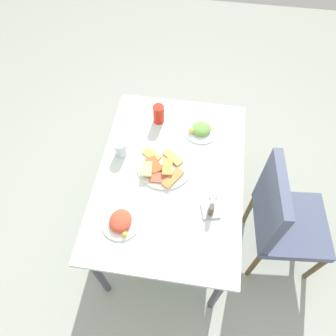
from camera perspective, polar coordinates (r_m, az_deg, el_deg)
ground_plane at (r=2.39m, az=0.31°, el=-10.01°), size 6.00×6.00×0.00m
dining_table at (r=1.83m, az=0.40°, el=-2.45°), size 1.13×0.80×0.70m
dining_chair at (r=1.97m, az=19.58°, el=-8.27°), size 0.46×0.46×0.90m
pide_platter at (r=1.78m, az=-0.81°, el=0.40°), size 0.31×0.31×0.04m
salad_plate_greens at (r=1.63m, az=-8.40°, el=-9.42°), size 0.19×0.19×0.06m
salad_plate_rice at (r=1.93m, az=5.85°, el=6.80°), size 0.20×0.20×0.05m
soda_can at (r=1.95m, az=-1.68°, el=9.57°), size 0.07×0.07×0.12m
drinking_glass at (r=1.82m, az=-8.46°, el=3.43°), size 0.07×0.07×0.09m
paper_napkin at (r=1.75m, az=9.09°, el=-2.80°), size 0.17×0.17×0.00m
fork at (r=1.75m, az=8.53°, el=-2.66°), size 0.20×0.06×0.00m
spoon at (r=1.75m, az=9.69°, el=-2.80°), size 0.18×0.07×0.00m
condiment_caddy at (r=1.65m, az=7.65°, el=-7.24°), size 0.11×0.11×0.09m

